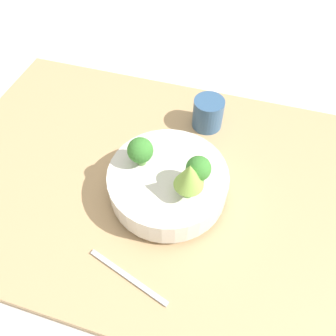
% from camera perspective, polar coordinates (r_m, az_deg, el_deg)
% --- Properties ---
extents(ground_plane, '(6.00, 6.00, 0.00)m').
position_cam_1_polar(ground_plane, '(0.81, -1.00, -3.42)').
color(ground_plane, silver).
extents(table, '(1.09, 0.70, 0.03)m').
position_cam_1_polar(table, '(0.80, -1.02, -2.74)').
color(table, tan).
rests_on(table, ground_plane).
extents(bowl, '(0.26, 0.26, 0.08)m').
position_cam_1_polar(bowl, '(0.73, -0.00, -2.56)').
color(bowl, silver).
rests_on(bowl, table).
extents(broccoli_floret_right, '(0.05, 0.05, 0.08)m').
position_cam_1_polar(broccoli_floret_right, '(0.65, 5.28, -0.48)').
color(broccoli_floret_right, '#6BA34C').
rests_on(broccoli_floret_right, bowl).
extents(broccoli_floret_left, '(0.06, 0.06, 0.07)m').
position_cam_1_polar(broccoli_floret_left, '(0.69, -4.85, 3.02)').
color(broccoli_floret_left, '#609347').
rests_on(broccoli_floret_left, bowl).
extents(romanesco_piece_near, '(0.06, 0.06, 0.10)m').
position_cam_1_polar(romanesco_piece_near, '(0.62, 3.72, -1.41)').
color(romanesco_piece_near, '#6BA34C').
rests_on(romanesco_piece_near, bowl).
extents(cup, '(0.08, 0.08, 0.08)m').
position_cam_1_polar(cup, '(0.88, 6.98, 9.42)').
color(cup, '#33567F').
rests_on(cup, table).
extents(fork, '(0.18, 0.06, 0.01)m').
position_cam_1_polar(fork, '(0.68, -6.97, -18.30)').
color(fork, '#B2B2B7').
rests_on(fork, table).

